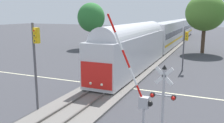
% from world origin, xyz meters
% --- Properties ---
extents(ground_plane, '(220.00, 220.00, 0.00)m').
position_xyz_m(ground_plane, '(0.00, 0.00, 0.00)').
color(ground_plane, '#3D3D42').
extents(road_centre_stripe, '(44.00, 0.20, 0.01)m').
position_xyz_m(road_centre_stripe, '(0.00, 0.00, 0.00)').
color(road_centre_stripe, beige).
rests_on(road_centre_stripe, ground).
extents(railway_track, '(4.40, 80.00, 0.32)m').
position_xyz_m(railway_track, '(0.00, 0.00, 0.10)').
color(railway_track, slate).
rests_on(railway_track, ground).
extents(commuter_train, '(3.04, 65.33, 5.16)m').
position_xyz_m(commuter_train, '(0.00, 27.57, 2.74)').
color(commuter_train, silver).
rests_on(commuter_train, railway_track).
extents(crossing_gate_near, '(2.87, 0.40, 6.55)m').
position_xyz_m(crossing_gate_near, '(4.70, -6.59, 2.08)').
color(crossing_gate_near, '#B7B7BC').
rests_on(crossing_gate_near, ground).
extents(crossing_signal_mast, '(1.36, 0.44, 3.97)m').
position_xyz_m(crossing_signal_mast, '(6.21, -7.43, 2.42)').
color(crossing_signal_mast, '#B2B2B7').
rests_on(crossing_signal_mast, ground).
extents(traffic_signal_far_side, '(0.53, 0.38, 4.86)m').
position_xyz_m(traffic_signal_far_side, '(5.41, 8.71, 3.26)').
color(traffic_signal_far_side, '#4C4C51').
rests_on(traffic_signal_far_side, ground).
extents(traffic_signal_median, '(0.53, 0.38, 5.98)m').
position_xyz_m(traffic_signal_median, '(-2.10, -7.38, 3.99)').
color(traffic_signal_median, '#4C4C51').
rests_on(traffic_signal_median, ground).
extents(elm_centre_background, '(6.30, 6.30, 9.69)m').
position_xyz_m(elm_centre_background, '(6.69, 23.43, 6.67)').
color(elm_centre_background, '#4C3828').
rests_on(elm_centre_background, ground).
extents(pine_left_background, '(5.18, 5.18, 8.58)m').
position_xyz_m(pine_left_background, '(-13.39, 21.42, 5.80)').
color(pine_left_background, '#4C3828').
rests_on(pine_left_background, ground).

